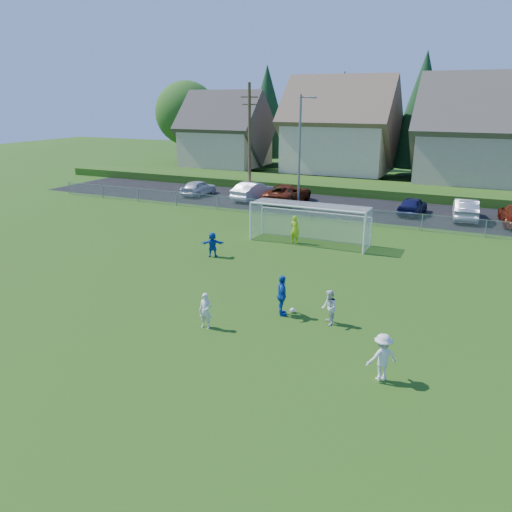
# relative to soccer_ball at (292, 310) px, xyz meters

# --- Properties ---
(ground) EXTENTS (160.00, 160.00, 0.00)m
(ground) POSITION_rel_soccer_ball_xyz_m (-2.91, -5.42, -0.11)
(ground) COLOR #193D0C
(ground) RESTS_ON ground
(asphalt_lot) EXTENTS (60.00, 60.00, 0.00)m
(asphalt_lot) POSITION_rel_soccer_ball_xyz_m (-2.91, 22.08, -0.10)
(asphalt_lot) COLOR black
(asphalt_lot) RESTS_ON ground
(grass_embankment) EXTENTS (70.00, 6.00, 0.80)m
(grass_embankment) POSITION_rel_soccer_ball_xyz_m (-2.91, 29.58, 0.29)
(grass_embankment) COLOR #1E420F
(grass_embankment) RESTS_ON ground
(soccer_ball) EXTENTS (0.22, 0.22, 0.22)m
(soccer_ball) POSITION_rel_soccer_ball_xyz_m (0.00, 0.00, 0.00)
(soccer_ball) COLOR white
(soccer_ball) RESTS_ON ground
(player_white_a) EXTENTS (0.55, 0.38, 1.45)m
(player_white_a) POSITION_rel_soccer_ball_xyz_m (-2.59, -2.80, 0.61)
(player_white_a) COLOR silver
(player_white_a) RESTS_ON ground
(player_white_b) EXTENTS (0.82, 0.88, 1.45)m
(player_white_b) POSITION_rel_soccer_ball_xyz_m (1.72, -0.43, 0.61)
(player_white_b) COLOR silver
(player_white_b) RESTS_ON ground
(player_white_c) EXTENTS (1.19, 1.11, 1.61)m
(player_white_c) POSITION_rel_soccer_ball_xyz_m (4.48, -3.72, 0.69)
(player_white_c) COLOR silver
(player_white_c) RESTS_ON ground
(player_blue_a) EXTENTS (0.85, 1.11, 1.75)m
(player_blue_a) POSITION_rel_soccer_ball_xyz_m (-0.33, -0.40, 0.76)
(player_blue_a) COLOR #1246AC
(player_blue_a) RESTS_ON ground
(player_blue_b) EXTENTS (1.39, 0.96, 1.44)m
(player_blue_b) POSITION_rel_soccer_ball_xyz_m (-7.00, 5.45, 0.61)
(player_blue_b) COLOR #1246AC
(player_blue_b) RESTS_ON ground
(goalkeeper) EXTENTS (0.70, 0.51, 1.77)m
(goalkeeper) POSITION_rel_soccer_ball_xyz_m (-3.74, 10.08, 0.77)
(goalkeeper) COLOR #BDEA1B
(goalkeeper) RESTS_ON ground
(car_a) EXTENTS (1.89, 4.26, 1.42)m
(car_a) POSITION_rel_soccer_ball_xyz_m (-17.75, 21.56, 0.60)
(car_a) COLOR #BABEC3
(car_a) RESTS_ON ground
(car_b) EXTENTS (2.37, 5.07, 1.61)m
(car_b) POSITION_rel_soccer_ball_xyz_m (-12.10, 21.65, 0.69)
(car_b) COLOR white
(car_b) RESTS_ON ground
(car_c) EXTENTS (2.96, 5.96, 1.62)m
(car_c) POSITION_rel_soccer_ball_xyz_m (-8.84, 21.71, 0.70)
(car_c) COLOR #511809
(car_c) RESTS_ON ground
(car_e) EXTENTS (2.02, 4.20, 1.38)m
(car_e) POSITION_rel_soccer_ball_xyz_m (1.72, 21.62, 0.58)
(car_e) COLOR #131642
(car_e) RESTS_ON ground
(car_f) EXTENTS (2.10, 4.91, 1.57)m
(car_f) POSITION_rel_soccer_ball_xyz_m (5.56, 21.48, 0.68)
(car_f) COLOR #AEAEAE
(car_f) RESTS_ON ground
(soccer_goal) EXTENTS (7.42, 1.90, 2.50)m
(soccer_goal) POSITION_rel_soccer_ball_xyz_m (-2.91, 10.63, 1.52)
(soccer_goal) COLOR white
(soccer_goal) RESTS_ON ground
(chainlink_fence) EXTENTS (52.06, 0.06, 1.20)m
(chainlink_fence) POSITION_rel_soccer_ball_xyz_m (-2.91, 16.58, 0.52)
(chainlink_fence) COLOR gray
(chainlink_fence) RESTS_ON ground
(streetlight) EXTENTS (1.38, 0.18, 9.00)m
(streetlight) POSITION_rel_soccer_ball_xyz_m (-7.36, 20.58, 4.73)
(streetlight) COLOR slate
(streetlight) RESTS_ON ground
(utility_pole) EXTENTS (1.60, 0.26, 10.00)m
(utility_pole) POSITION_rel_soccer_ball_xyz_m (-12.41, 21.58, 5.04)
(utility_pole) COLOR #473321
(utility_pole) RESTS_ON ground
(houses_row) EXTENTS (53.90, 11.45, 13.27)m
(houses_row) POSITION_rel_soccer_ball_xyz_m (-0.94, 37.05, 7.22)
(houses_row) COLOR tan
(houses_row) RESTS_ON ground
(tree_row) EXTENTS (65.98, 12.36, 13.80)m
(tree_row) POSITION_rel_soccer_ball_xyz_m (-1.87, 43.32, 6.80)
(tree_row) COLOR #382616
(tree_row) RESTS_ON ground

